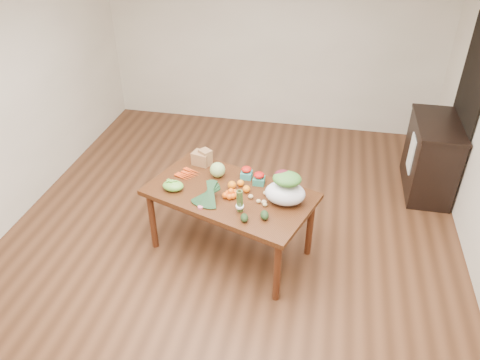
% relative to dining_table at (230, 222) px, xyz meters
% --- Properties ---
extents(floor, '(6.00, 6.00, 0.00)m').
position_rel_dining_table_xyz_m(floor, '(-0.05, 0.12, -0.38)').
color(floor, brown).
rests_on(floor, ground).
extents(room_walls, '(5.02, 6.02, 2.70)m').
position_rel_dining_table_xyz_m(room_walls, '(-0.05, 0.12, 0.97)').
color(room_walls, white).
rests_on(room_walls, floor).
extents(dining_table, '(1.83, 1.39, 0.75)m').
position_rel_dining_table_xyz_m(dining_table, '(0.00, 0.00, 0.00)').
color(dining_table, '#462710').
rests_on(dining_table, floor).
extents(doorway_dark, '(0.02, 1.00, 2.10)m').
position_rel_dining_table_xyz_m(doorway_dark, '(2.43, 1.72, 0.68)').
color(doorway_dark, black).
rests_on(doorway_dark, floor).
extents(cabinet, '(0.52, 1.02, 0.94)m').
position_rel_dining_table_xyz_m(cabinet, '(2.17, 1.63, 0.10)').
color(cabinet, black).
rests_on(cabinet, floor).
extents(dish_towel, '(0.02, 0.28, 0.45)m').
position_rel_dining_table_xyz_m(dish_towel, '(1.91, 1.52, 0.18)').
color(dish_towel, white).
rests_on(dish_towel, cabinet).
extents(paper_bag, '(0.30, 0.27, 0.17)m').
position_rel_dining_table_xyz_m(paper_bag, '(-0.42, 0.46, 0.46)').
color(paper_bag, brown).
rests_on(paper_bag, dining_table).
extents(cabbage, '(0.16, 0.16, 0.16)m').
position_rel_dining_table_xyz_m(cabbage, '(-0.19, 0.26, 0.45)').
color(cabbage, '#9DBA6B').
rests_on(cabbage, dining_table).
extents(strawberry_basket_a, '(0.14, 0.14, 0.10)m').
position_rel_dining_table_xyz_m(strawberry_basket_a, '(0.11, 0.29, 0.43)').
color(strawberry_basket_a, red).
rests_on(strawberry_basket_a, dining_table).
extents(strawberry_basket_b, '(0.15, 0.15, 0.10)m').
position_rel_dining_table_xyz_m(strawberry_basket_b, '(0.25, 0.21, 0.43)').
color(strawberry_basket_b, '#B4150C').
rests_on(strawberry_basket_b, dining_table).
extents(orange_a, '(0.08, 0.08, 0.08)m').
position_rel_dining_table_xyz_m(orange_a, '(0.01, 0.07, 0.42)').
color(orange_a, '#E14F0D').
rests_on(orange_a, dining_table).
extents(orange_b, '(0.07, 0.07, 0.07)m').
position_rel_dining_table_xyz_m(orange_b, '(0.08, 0.13, 0.41)').
color(orange_b, orange).
rests_on(orange_b, dining_table).
extents(orange_c, '(0.07, 0.07, 0.07)m').
position_rel_dining_table_xyz_m(orange_c, '(0.16, 0.03, 0.41)').
color(orange_c, '#FF5A0F').
rests_on(orange_c, dining_table).
extents(mandarin_cluster, '(0.23, 0.23, 0.10)m').
position_rel_dining_table_xyz_m(mandarin_cluster, '(0.03, -0.08, 0.42)').
color(mandarin_cluster, '#DD5B0D').
rests_on(mandarin_cluster, dining_table).
extents(carrots, '(0.28, 0.28, 0.03)m').
position_rel_dining_table_xyz_m(carrots, '(-0.49, 0.21, 0.39)').
color(carrots, '#E84D13').
rests_on(carrots, dining_table).
extents(snap_pea_bag, '(0.21, 0.16, 0.10)m').
position_rel_dining_table_xyz_m(snap_pea_bag, '(-0.56, -0.07, 0.42)').
color(snap_pea_bag, '#63B43D').
rests_on(snap_pea_bag, dining_table).
extents(kale_bunch, '(0.43, 0.48, 0.16)m').
position_rel_dining_table_xyz_m(kale_bunch, '(-0.18, -0.22, 0.45)').
color(kale_bunch, black).
rests_on(kale_bunch, dining_table).
extents(asparagus_bundle, '(0.11, 0.14, 0.26)m').
position_rel_dining_table_xyz_m(asparagus_bundle, '(0.16, -0.29, 0.50)').
color(asparagus_bundle, '#547736').
rests_on(asparagus_bundle, dining_table).
extents(potato_a, '(0.05, 0.05, 0.04)m').
position_rel_dining_table_xyz_m(potato_a, '(0.22, -0.06, 0.40)').
color(potato_a, '#D2B779').
rests_on(potato_a, dining_table).
extents(potato_b, '(0.05, 0.04, 0.04)m').
position_rel_dining_table_xyz_m(potato_b, '(0.31, -0.12, 0.39)').
color(potato_b, '#D6BF7B').
rests_on(potato_b, dining_table).
extents(potato_c, '(0.05, 0.05, 0.05)m').
position_rel_dining_table_xyz_m(potato_c, '(0.36, -0.13, 0.40)').
color(potato_c, tan).
rests_on(potato_c, dining_table).
extents(potato_d, '(0.05, 0.05, 0.04)m').
position_rel_dining_table_xyz_m(potato_d, '(0.35, 0.02, 0.40)').
color(potato_d, '#D9AE7D').
rests_on(potato_d, dining_table).
extents(potato_e, '(0.05, 0.04, 0.04)m').
position_rel_dining_table_xyz_m(potato_e, '(0.38, -0.16, 0.39)').
color(potato_e, tan).
rests_on(potato_e, dining_table).
extents(avocado_a, '(0.10, 0.12, 0.07)m').
position_rel_dining_table_xyz_m(avocado_a, '(0.23, -0.42, 0.41)').
color(avocado_a, black).
rests_on(avocado_a, dining_table).
extents(avocado_b, '(0.11, 0.13, 0.08)m').
position_rel_dining_table_xyz_m(avocado_b, '(0.40, -0.35, 0.41)').
color(avocado_b, black).
rests_on(avocado_b, dining_table).
extents(salad_bag, '(0.46, 0.40, 0.30)m').
position_rel_dining_table_xyz_m(salad_bag, '(0.55, -0.06, 0.53)').
color(salad_bag, white).
rests_on(salad_bag, dining_table).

